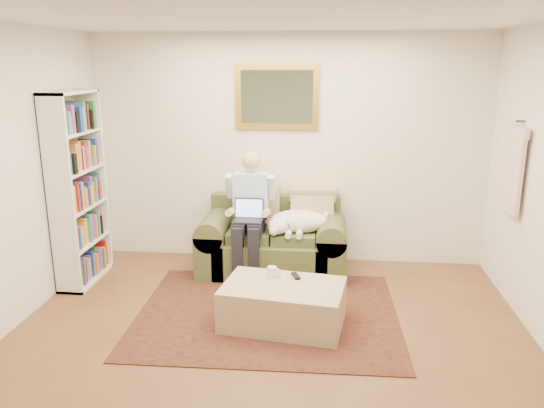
% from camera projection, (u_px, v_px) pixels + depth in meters
% --- Properties ---
extents(room_shell, '(4.51, 5.00, 2.61)m').
position_uv_depth(room_shell, '(265.00, 195.00, 3.99)').
color(room_shell, brown).
rests_on(room_shell, ground).
extents(rug, '(2.44, 1.97, 0.01)m').
position_uv_depth(rug, '(268.00, 313.00, 4.95)').
color(rug, black).
rests_on(rug, room_shell).
extents(sofa, '(1.61, 0.82, 0.96)m').
position_uv_depth(sofa, '(273.00, 247.00, 5.90)').
color(sofa, '#474D29').
rests_on(sofa, room_shell).
extents(seated_man, '(0.53, 0.76, 1.35)m').
position_uv_depth(seated_man, '(249.00, 216.00, 5.68)').
color(seated_man, '#8CC0D8').
rests_on(seated_man, sofa).
extents(laptop, '(0.31, 0.25, 0.23)m').
position_uv_depth(laptop, '(248.00, 215.00, 5.61)').
color(laptop, black).
rests_on(laptop, seated_man).
extents(sleeping_dog, '(0.66, 0.42, 0.25)m').
position_uv_depth(sleeping_dog, '(299.00, 221.00, 5.71)').
color(sleeping_dog, white).
rests_on(sleeping_dog, sofa).
extents(ottoman, '(1.13, 0.80, 0.38)m').
position_uv_depth(ottoman, '(283.00, 305.00, 4.69)').
color(ottoman, tan).
rests_on(ottoman, room_shell).
extents(coffee_mug, '(0.08, 0.08, 0.10)m').
position_uv_depth(coffee_mug, '(272.00, 272.00, 4.80)').
color(coffee_mug, white).
rests_on(coffee_mug, ottoman).
extents(tv_remote, '(0.10, 0.16, 0.02)m').
position_uv_depth(tv_remote, '(296.00, 276.00, 4.82)').
color(tv_remote, black).
rests_on(tv_remote, ottoman).
extents(bookshelf, '(0.28, 0.80, 2.00)m').
position_uv_depth(bookshelf, '(78.00, 189.00, 5.48)').
color(bookshelf, white).
rests_on(bookshelf, room_shell).
extents(wall_mirror, '(0.94, 0.04, 0.72)m').
position_uv_depth(wall_mirror, '(277.00, 97.00, 5.88)').
color(wall_mirror, gold).
rests_on(wall_mirror, room_shell).
extents(hanging_shirt, '(0.06, 0.52, 0.90)m').
position_uv_depth(hanging_shirt, '(513.00, 164.00, 4.95)').
color(hanging_shirt, beige).
rests_on(hanging_shirt, room_shell).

